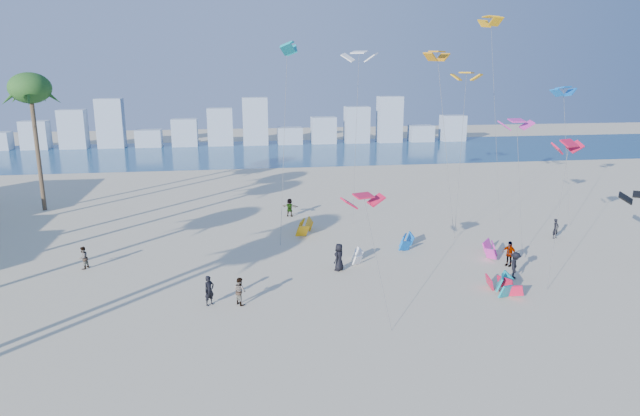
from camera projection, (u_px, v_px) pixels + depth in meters
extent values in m
plane|color=navy|center=(250.00, 153.00, 91.06)|extent=(220.00, 220.00, 0.00)
imported|color=black|center=(209.00, 291.00, 32.42)|extent=(0.77, 0.74, 1.79)
imported|color=gray|center=(240.00, 291.00, 32.55)|extent=(0.96, 1.01, 1.65)
imported|color=black|center=(339.00, 257.00, 37.98)|extent=(1.05, 1.10, 1.90)
imported|color=gray|center=(509.00, 254.00, 38.85)|extent=(0.97, 1.12, 1.80)
imported|color=black|center=(515.00, 266.00, 36.52)|extent=(1.16, 1.34, 1.79)
imported|color=gray|center=(290.00, 207.00, 51.94)|extent=(1.63, 1.13, 1.69)
imported|color=black|center=(556.00, 229.00, 45.20)|extent=(0.70, 0.61, 1.62)
imported|color=gray|center=(83.00, 258.00, 38.31)|extent=(0.87, 0.95, 1.58)
cylinder|color=#595959|center=(377.00, 259.00, 31.24)|extent=(0.43, 5.34, 6.13)
cylinder|color=#595959|center=(461.00, 154.00, 46.25)|extent=(2.14, 4.61, 13.06)
cylinder|color=#595959|center=(519.00, 186.00, 42.26)|extent=(0.76, 3.95, 9.52)
cylinder|color=#595959|center=(284.00, 145.00, 43.27)|extent=(1.09, 3.07, 15.24)
cylinder|color=#595959|center=(445.00, 144.00, 45.95)|extent=(1.44, 2.28, 14.74)
cylinder|color=#595959|center=(356.00, 137.00, 50.09)|extent=(1.36, 4.51, 14.84)
cylinder|color=#595959|center=(566.00, 157.00, 48.56)|extent=(0.47, 2.43, 11.80)
cylinder|color=#595959|center=(558.00, 216.00, 35.21)|extent=(2.10, 2.59, 8.81)
cylinder|color=#595959|center=(495.00, 118.00, 50.81)|extent=(0.28, 5.39, 18.01)
cylinder|color=brown|center=(38.00, 151.00, 53.00)|extent=(0.40, 0.40, 11.65)
ellipsoid|color=#25581F|center=(30.00, 88.00, 51.58)|extent=(3.80, 3.80, 2.85)
cube|color=#9EADBF|center=(35.00, 135.00, 94.78)|extent=(4.40, 3.00, 4.80)
cube|color=#9EADBF|center=(73.00, 129.00, 95.48)|extent=(4.40, 3.00, 6.60)
cube|color=#9EADBF|center=(111.00, 123.00, 96.17)|extent=(4.40, 3.00, 8.40)
cube|color=#9EADBF|center=(149.00, 138.00, 97.74)|extent=(4.40, 3.00, 3.00)
cube|color=#9EADBF|center=(185.00, 132.00, 98.44)|extent=(4.40, 3.00, 4.80)
cube|color=#9EADBF|center=(220.00, 127.00, 99.13)|extent=(4.40, 3.00, 6.60)
cube|color=#9EADBF|center=(255.00, 121.00, 99.83)|extent=(4.40, 3.00, 8.40)
cube|color=#9EADBF|center=(290.00, 136.00, 101.40)|extent=(4.40, 3.00, 3.00)
cube|color=#9EADBF|center=(324.00, 130.00, 102.09)|extent=(4.40, 3.00, 4.80)
cube|color=#9EADBF|center=(357.00, 125.00, 102.79)|extent=(4.40, 3.00, 6.60)
cube|color=#9EADBF|center=(390.00, 119.00, 103.48)|extent=(4.40, 3.00, 8.40)
cube|color=#9EADBF|center=(421.00, 133.00, 105.05)|extent=(4.40, 3.00, 3.00)
cube|color=#9EADBF|center=(453.00, 128.00, 105.75)|extent=(4.40, 3.00, 4.80)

